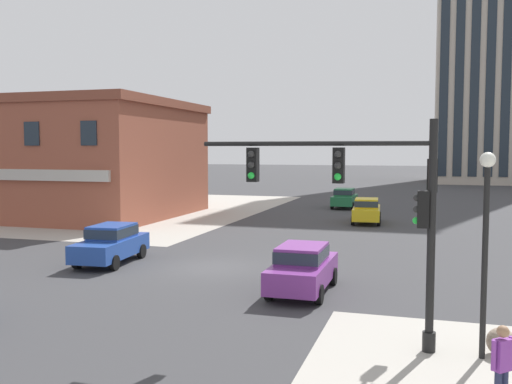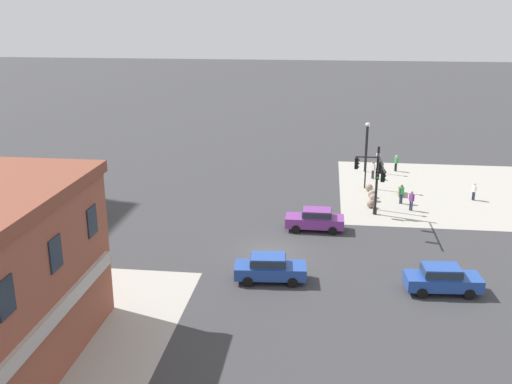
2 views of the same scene
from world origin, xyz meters
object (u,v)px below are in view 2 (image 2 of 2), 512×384
at_px(bollard_sphere_curb_b, 373,197).
at_px(pedestrian_walking_east, 373,169).
at_px(street_lamp_corner_near, 377,174).
at_px(car_main_northbound_far, 71,208).
at_px(bollard_sphere_curb_d, 369,188).
at_px(street_lamp_mid_sidewalk, 367,148).
at_px(bench_near_signal, 401,191).
at_px(street_lamp_corner_far, 366,141).
at_px(pedestrian_at_curb, 396,162).
at_px(bollard_sphere_curb_c, 372,194).
at_px(car_main_southbound_near, 442,278).
at_px(car_cross_westbound, 270,267).
at_px(pedestrian_near_bench, 412,199).
at_px(bollard_sphere_curb_a, 371,204).
at_px(pedestrian_by_lamp, 474,191).
at_px(car_cross_eastbound, 315,219).
at_px(traffic_signal_main, 376,175).
at_px(pedestrian_with_bag, 401,193).

relative_size(bollard_sphere_curb_b, pedestrian_walking_east, 0.38).
bearing_deg(bollard_sphere_curb_b, street_lamp_corner_near, 179.73).
relative_size(pedestrian_walking_east, car_main_northbound_far, 0.39).
xyz_separation_m(bollard_sphere_curb_d, street_lamp_mid_sidewalk, (0.94, 0.35, 3.50)).
bearing_deg(bench_near_signal, street_lamp_corner_far, 20.31).
relative_size(bollard_sphere_curb_d, pedestrian_walking_east, 0.38).
height_order(pedestrian_at_curb, street_lamp_mid_sidewalk, street_lamp_mid_sidewalk).
bearing_deg(pedestrian_at_curb, pedestrian_walking_east, 141.12).
height_order(bollard_sphere_curb_c, bollard_sphere_curb_d, same).
xyz_separation_m(car_main_southbound_near, car_cross_westbound, (0.27, 10.30, 0.00)).
height_order(pedestrian_walking_east, car_cross_westbound, pedestrian_walking_east).
relative_size(bench_near_signal, pedestrian_near_bench, 1.08).
xyz_separation_m(bollard_sphere_curb_b, street_lamp_corner_far, (9.84, 0.23, 2.89)).
bearing_deg(bollard_sphere_curb_a, pedestrian_at_curb, -15.30).
bearing_deg(bollard_sphere_curb_b, pedestrian_near_bench, -126.60).
bearing_deg(bollard_sphere_curb_b, car_main_southbound_near, -170.61).
xyz_separation_m(pedestrian_at_curb, street_lamp_corner_near, (-12.61, 2.99, 2.12)).
height_order(bollard_sphere_curb_a, bollard_sphere_curb_c, same).
xyz_separation_m(car_main_northbound_far, car_main_southbound_near, (-9.55, -27.27, 0.00)).
xyz_separation_m(bollard_sphere_curb_b, bench_near_signal, (2.18, -2.60, -0.02)).
distance_m(bollard_sphere_curb_c, pedestrian_by_lamp, 8.88).
distance_m(street_lamp_mid_sidewalk, car_main_northbound_far, 26.66).
relative_size(pedestrian_near_bench, street_lamp_mid_sidewalk, 0.27).
distance_m(bollard_sphere_curb_d, car_cross_eastbound, 11.66).
bearing_deg(traffic_signal_main, pedestrian_near_bench, -53.04).
bearing_deg(car_main_southbound_near, bollard_sphere_curb_a, 11.72).
distance_m(traffic_signal_main, car_cross_eastbound, 6.11).
height_order(pedestrian_walking_east, car_main_northbound_far, pedestrian_walking_east).
bearing_deg(bollard_sphere_curb_c, pedestrian_at_curb, -18.11).
bearing_deg(street_lamp_corner_near, pedestrian_by_lamp, -67.65).
distance_m(bollard_sphere_curb_a, street_lamp_mid_sidewalk, 6.72).
bearing_deg(pedestrian_walking_east, pedestrian_at_curb, -38.88).
distance_m(bollard_sphere_curb_a, street_lamp_corner_far, 12.01).
bearing_deg(car_cross_eastbound, street_lamp_corner_near, -42.01).
xyz_separation_m(street_lamp_corner_far, car_cross_eastbound, (-17.52, 4.66, -2.31)).
bearing_deg(bollard_sphere_curb_b, car_cross_eastbound, 147.52).
relative_size(bollard_sphere_curb_d, car_cross_westbound, 0.15).
xyz_separation_m(bench_near_signal, car_cross_westbound, (-18.98, 10.08, 0.59)).
height_order(bollard_sphere_curb_d, bench_near_signal, bollard_sphere_curb_d).
height_order(bollard_sphere_curb_a, street_lamp_corner_near, street_lamp_corner_near).
height_order(bollard_sphere_curb_c, street_lamp_corner_far, street_lamp_corner_far).
bearing_deg(bollard_sphere_curb_d, pedestrian_by_lamp, -100.26).
bearing_deg(street_lamp_corner_far, pedestrian_with_bag, -165.99).
xyz_separation_m(street_lamp_mid_sidewalk, car_main_northbound_far, (-11.43, 23.91, -2.92)).
xyz_separation_m(street_lamp_corner_near, car_main_northbound_far, (-5.25, 24.43, -2.20)).
height_order(bollard_sphere_curb_b, car_main_northbound_far, car_main_northbound_far).
relative_size(car_main_northbound_far, car_cross_westbound, 1.00).
bearing_deg(street_lamp_corner_far, street_lamp_corner_near, -178.96).
height_order(bollard_sphere_curb_a, pedestrian_at_curb, pedestrian_at_curb).
distance_m(bench_near_signal, car_cross_eastbound, 12.40).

